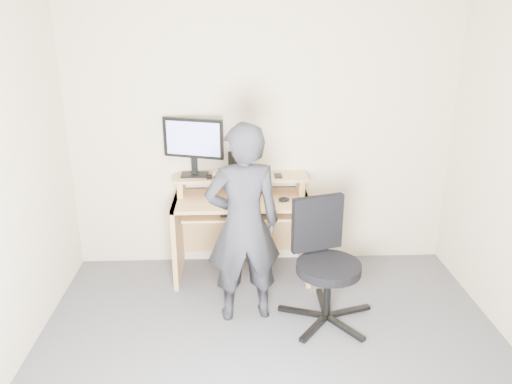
{
  "coord_description": "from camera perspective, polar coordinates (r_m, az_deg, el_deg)",
  "views": [
    {
      "loc": [
        -0.25,
        -2.67,
        2.3
      ],
      "look_at": [
        -0.09,
        1.05,
        0.95
      ],
      "focal_mm": 35.0,
      "sensor_mm": 36.0,
      "label": 1
    }
  ],
  "objects": [
    {
      "name": "smartphone",
      "position": [
        4.48,
        2.54,
        1.87
      ],
      "size": [
        0.07,
        0.13,
        0.01
      ],
      "primitive_type": "cube",
      "rotation": [
        0.0,
        0.0,
        0.02
      ],
      "color": "black",
      "rests_on": "desk"
    },
    {
      "name": "monitor",
      "position": [
        4.44,
        -7.19,
        5.7
      ],
      "size": [
        0.54,
        0.2,
        0.52
      ],
      "rotation": [
        0.0,
        0.0,
        -0.31
      ],
      "color": "black",
      "rests_on": "desk"
    },
    {
      "name": "person",
      "position": [
        3.77,
        -1.45,
        -3.75
      ],
      "size": [
        0.62,
        0.46,
        1.58
      ],
      "primitive_type": "imported",
      "rotation": [
        0.0,
        0.0,
        3.29
      ],
      "color": "black",
      "rests_on": "ground"
    },
    {
      "name": "ground",
      "position": [
        3.54,
        2.3,
        -20.69
      ],
      "size": [
        3.5,
        3.5,
        0.0
      ],
      "primitive_type": "plane",
      "color": "#58595D",
      "rests_on": "ground"
    },
    {
      "name": "mouse",
      "position": [
        4.33,
        3.21,
        -0.85
      ],
      "size": [
        0.11,
        0.08,
        0.04
      ],
      "primitive_type": "ellipsoid",
      "rotation": [
        0.0,
        0.0,
        0.14
      ],
      "color": "black",
      "rests_on": "desk"
    },
    {
      "name": "headphones",
      "position": [
        4.54,
        -3.91,
        2.12
      ],
      "size": [
        0.17,
        0.17,
        0.06
      ],
      "primitive_type": "torus",
      "rotation": [
        0.26,
        0.0,
        -0.12
      ],
      "color": "silver",
      "rests_on": "desk"
    },
    {
      "name": "keyboard",
      "position": [
        4.35,
        -1.16,
        -2.14
      ],
      "size": [
        0.48,
        0.23,
        0.03
      ],
      "primitive_type": "cube",
      "rotation": [
        0.0,
        0.0,
        0.11
      ],
      "color": "black",
      "rests_on": "desk"
    },
    {
      "name": "charger",
      "position": [
        4.42,
        -5.36,
        1.73
      ],
      "size": [
        0.05,
        0.05,
        0.03
      ],
      "primitive_type": "cube",
      "rotation": [
        0.0,
        0.0,
        0.23
      ],
      "color": "black",
      "rests_on": "desk"
    },
    {
      "name": "back_wall",
      "position": [
        4.55,
        0.74,
        6.58
      ],
      "size": [
        3.5,
        0.02,
        2.5
      ],
      "primitive_type": "cube",
      "color": "beige",
      "rests_on": "ground"
    },
    {
      "name": "office_chair",
      "position": [
        3.91,
        7.83,
        -7.44
      ],
      "size": [
        0.75,
        0.72,
        0.95
      ],
      "rotation": [
        0.0,
        0.0,
        0.3
      ],
      "color": "black",
      "rests_on": "ground"
    },
    {
      "name": "travel_mug",
      "position": [
        4.48,
        -1.31,
        3.16
      ],
      "size": [
        0.09,
        0.09,
        0.2
      ],
      "primitive_type": "cylinder",
      "rotation": [
        0.0,
        0.0,
        -0.0
      ],
      "color": "silver",
      "rests_on": "desk"
    },
    {
      "name": "external_drive",
      "position": [
        4.51,
        -2.53,
        3.26
      ],
      "size": [
        0.11,
        0.15,
        0.2
      ],
      "primitive_type": "cube",
      "rotation": [
        0.0,
        0.0,
        0.31
      ],
      "color": "black",
      "rests_on": "desk"
    },
    {
      "name": "desk",
      "position": [
        4.55,
        -1.66,
        -2.73
      ],
      "size": [
        1.2,
        0.6,
        0.91
      ],
      "color": "tan",
      "rests_on": "ground"
    }
  ]
}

